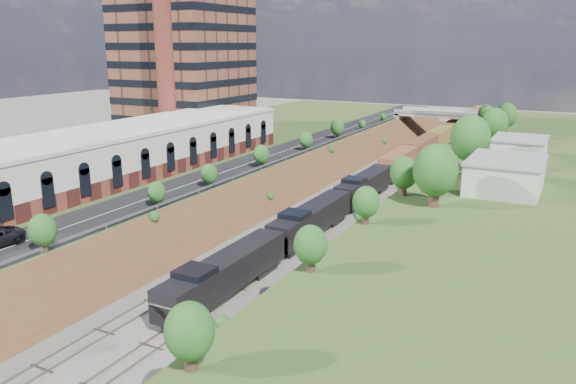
% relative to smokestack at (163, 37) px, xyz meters
% --- Properties ---
extents(ground, '(400.00, 400.00, 0.00)m').
position_rel_smokestack_xyz_m(ground, '(36.00, -56.00, -25.00)').
color(ground, '#6B665B').
rests_on(ground, ground).
extents(platform_left, '(44.00, 180.00, 5.00)m').
position_rel_smokestack_xyz_m(platform_left, '(3.00, 4.00, -22.50)').
color(platform_left, '#3B5B25').
rests_on(platform_left, ground).
extents(embankment_left, '(10.00, 180.00, 10.00)m').
position_rel_smokestack_xyz_m(embankment_left, '(25.00, 4.00, -25.00)').
color(embankment_left, brown).
rests_on(embankment_left, ground).
extents(embankment_right, '(10.00, 180.00, 10.00)m').
position_rel_smokestack_xyz_m(embankment_right, '(47.00, 4.00, -25.00)').
color(embankment_right, brown).
rests_on(embankment_right, ground).
extents(rail_left_track, '(1.58, 180.00, 0.18)m').
position_rel_smokestack_xyz_m(rail_left_track, '(33.40, 4.00, -24.91)').
color(rail_left_track, gray).
rests_on(rail_left_track, ground).
extents(rail_right_track, '(1.58, 180.00, 0.18)m').
position_rel_smokestack_xyz_m(rail_right_track, '(38.60, 4.00, -24.91)').
color(rail_right_track, gray).
rests_on(rail_right_track, ground).
extents(road, '(8.00, 180.00, 0.10)m').
position_rel_smokestack_xyz_m(road, '(20.50, 4.00, -19.95)').
color(road, black).
rests_on(road, platform_left).
extents(guardrail, '(0.10, 171.00, 0.70)m').
position_rel_smokestack_xyz_m(guardrail, '(24.60, 3.80, -19.45)').
color(guardrail, '#99999E').
rests_on(guardrail, platform_left).
extents(commercial_building, '(14.30, 62.30, 7.00)m').
position_rel_smokestack_xyz_m(commercial_building, '(8.00, -18.00, -16.49)').
color(commercial_building, maroon).
rests_on(commercial_building, platform_left).
extents(smokestack, '(3.20, 3.20, 40.00)m').
position_rel_smokestack_xyz_m(smokestack, '(0.00, 0.00, 0.00)').
color(smokestack, maroon).
rests_on(smokestack, platform_left).
extents(overpass, '(24.50, 8.30, 7.40)m').
position_rel_smokestack_xyz_m(overpass, '(36.00, 66.00, -20.08)').
color(overpass, gray).
rests_on(overpass, ground).
extents(white_building_near, '(9.00, 12.00, 4.00)m').
position_rel_smokestack_xyz_m(white_building_near, '(59.50, -4.00, -18.00)').
color(white_building_near, silver).
rests_on(white_building_near, platform_right).
extents(white_building_far, '(8.00, 10.00, 3.60)m').
position_rel_smokestack_xyz_m(white_building_far, '(59.00, 18.00, -18.20)').
color(white_building_far, silver).
rests_on(white_building_far, platform_right).
extents(tree_right_large, '(5.25, 5.25, 7.61)m').
position_rel_smokestack_xyz_m(tree_right_large, '(53.00, -16.00, -15.62)').
color(tree_right_large, '#473323').
rests_on(tree_right_large, platform_right).
extents(tree_left_crest, '(2.45, 2.45, 3.55)m').
position_rel_smokestack_xyz_m(tree_left_crest, '(24.20, -36.00, -17.96)').
color(tree_left_crest, '#473323').
rests_on(tree_left_crest, platform_left).
extents(freight_train, '(3.10, 158.02, 4.63)m').
position_rel_smokestack_xyz_m(freight_train, '(38.60, 33.25, -22.36)').
color(freight_train, black).
rests_on(freight_train, ground).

